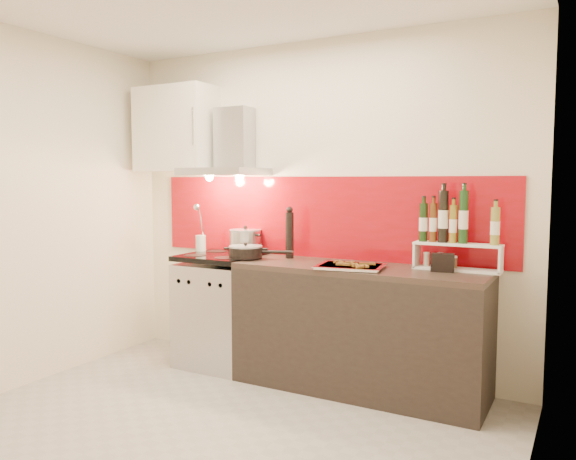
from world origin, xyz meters
The scene contains 16 objects.
floor centered at (0.00, 0.00, 0.00)m, with size 3.40×3.40×0.00m, color #9E9991.
back_wall centered at (0.00, 1.40, 1.30)m, with size 3.40×0.02×2.60m, color silver.
left_wall centered at (-1.70, 0.00, 1.30)m, with size 0.02×2.80×2.60m, color silver.
right_wall centered at (1.70, 0.00, 1.30)m, with size 0.02×2.80×2.60m, color silver.
backsplash centered at (0.05, 1.39, 1.22)m, with size 3.00×0.02×0.64m, color #910709.
range_stove centered at (-0.70, 1.10, 0.44)m, with size 0.60×0.60×0.91m.
counter centered at (0.50, 1.10, 0.45)m, with size 1.80×0.60×0.90m.
range_hood centered at (-0.70, 1.24, 1.74)m, with size 0.62×0.50×0.61m.
upper_cabinet centered at (-1.25, 1.22, 1.95)m, with size 0.70×0.35×0.72m, color white.
stock_pot centered at (-0.59, 1.29, 1.01)m, with size 0.27×0.27×0.23m.
saute_pan centered at (-0.41, 1.03, 0.96)m, with size 0.49×0.27×0.12m.
utensil_jar centered at (-0.98, 1.18, 1.02)m, with size 0.09×0.13×0.42m.
pepper_mill centered at (-0.14, 1.23, 1.10)m, with size 0.06×0.06×0.41m.
step_shelf centered at (1.12, 1.24, 1.14)m, with size 0.58×0.16×0.54m.
caddy_box centered at (1.08, 1.13, 0.96)m, with size 0.15×0.06×0.13m, color black.
baking_tray centered at (0.48, 0.98, 0.92)m, with size 0.51×0.42×0.03m.
Camera 1 is at (1.95, -2.62, 1.51)m, focal length 35.00 mm.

